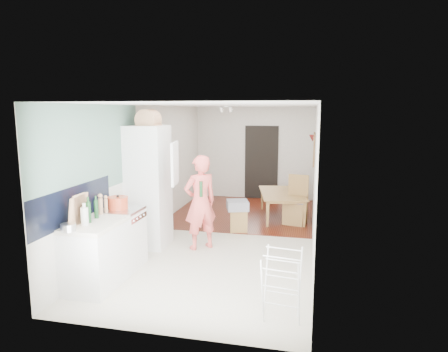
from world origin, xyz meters
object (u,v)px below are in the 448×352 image
at_px(person, 200,194).
at_px(dining_table, 283,207).
at_px(stool, 239,221).
at_px(dining_chair, 295,200).
at_px(drying_rack, 282,286).

bearing_deg(person, dining_table, -160.40).
bearing_deg(dining_table, stool, 135.42).
height_order(person, stool, person).
distance_m(dining_chair, drying_rack, 4.05).
distance_m(person, drying_rack, 2.73).
bearing_deg(dining_chair, drying_rack, -76.84).
relative_size(person, dining_chair, 1.88).
bearing_deg(dining_chair, stool, -131.45).
distance_m(dining_table, dining_chair, 0.58).
relative_size(stool, drying_rack, 0.54).
bearing_deg(drying_rack, stool, 117.13).
distance_m(dining_table, drying_rack, 4.49).
bearing_deg(stool, dining_table, 56.66).
height_order(dining_chair, stool, dining_chair).
relative_size(dining_table, dining_chair, 1.36).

